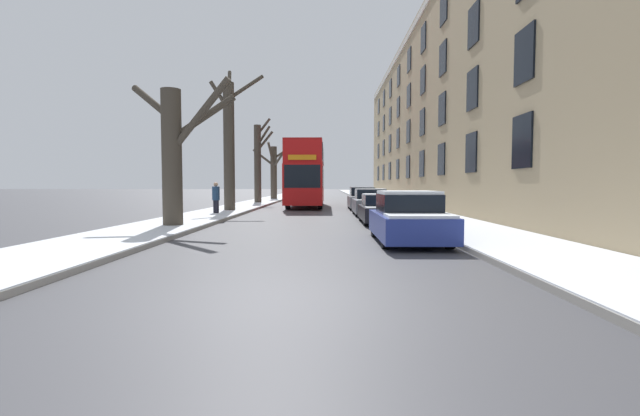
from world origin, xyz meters
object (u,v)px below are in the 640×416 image
at_px(bare_tree_left_1, 229,140).
at_px(parked_car_0, 409,219).
at_px(bare_tree_left_0, 175,152).
at_px(parked_car_3, 362,199).
at_px(bare_tree_left_3, 274,171).
at_px(double_decker_bus, 306,172).
at_px(pedestrian_left_sidewalk, 216,197).
at_px(parked_car_2, 370,203).
at_px(parked_car_1, 382,209).
at_px(bare_tree_left_2, 258,161).

xyz_separation_m(bare_tree_left_1, parked_car_0, (8.21, -13.28, -3.67)).
xyz_separation_m(bare_tree_left_0, parked_car_3, (8.08, 13.00, -2.20)).
relative_size(bare_tree_left_3, parked_car_3, 1.47).
height_order(bare_tree_left_1, double_decker_bus, bare_tree_left_1).
relative_size(parked_car_3, pedestrian_left_sidewalk, 2.32).
xyz_separation_m(parked_car_0, parked_car_2, (0.00, 11.05, -0.01)).
bearing_deg(parked_car_1, bare_tree_left_3, 106.41).
xyz_separation_m(parked_car_1, parked_car_3, (0.00, 10.47, 0.10)).
bearing_deg(bare_tree_left_0, parked_car_2, 42.51).
bearing_deg(double_decker_bus, bare_tree_left_1, -123.62).
xyz_separation_m(bare_tree_left_2, pedestrian_left_sidewalk, (-0.02, -14.01, -2.70)).
bearing_deg(parked_car_2, double_decker_bus, 114.47).
height_order(bare_tree_left_3, double_decker_bus, bare_tree_left_3).
bearing_deg(parked_car_1, parked_car_0, -90.00).
relative_size(bare_tree_left_0, bare_tree_left_3, 0.90).
relative_size(bare_tree_left_2, parked_car_2, 1.88).
distance_m(bare_tree_left_2, parked_car_2, 16.00).
height_order(bare_tree_left_0, parked_car_0, bare_tree_left_0).
relative_size(bare_tree_left_3, parked_car_1, 1.54).
xyz_separation_m(bare_tree_left_2, parked_car_2, (8.29, -13.34, -3.01)).
bearing_deg(bare_tree_left_3, double_decker_bus, -73.41).
bearing_deg(bare_tree_left_1, bare_tree_left_2, 90.40).
bearing_deg(bare_tree_left_1, double_decker_bus, 56.38).
bearing_deg(double_decker_bus, bare_tree_left_2, 132.86).
bearing_deg(pedestrian_left_sidewalk, bare_tree_left_2, 125.56).
bearing_deg(double_decker_bus, parked_car_0, -78.69).
bearing_deg(bare_tree_left_0, bare_tree_left_2, 90.58).
xyz_separation_m(bare_tree_left_2, double_decker_bus, (4.35, -4.69, -1.06)).
relative_size(double_decker_bus, parked_car_2, 2.59).
bearing_deg(parked_car_2, bare_tree_left_3, 109.66).
bearing_deg(parked_car_3, parked_car_0, -90.00).
xyz_separation_m(bare_tree_left_0, parked_car_2, (8.08, 7.41, -2.23)).
distance_m(parked_car_0, parked_car_1, 6.17).
height_order(bare_tree_left_2, bare_tree_left_3, bare_tree_left_2).
relative_size(bare_tree_left_2, parked_car_0, 1.80).
bearing_deg(parked_car_0, bare_tree_left_2, 108.77).
xyz_separation_m(bare_tree_left_2, parked_car_1, (8.29, -18.22, -3.09)).
height_order(parked_car_1, pedestrian_left_sidewalk, pedestrian_left_sidewalk).
distance_m(bare_tree_left_2, parked_car_1, 20.26).
distance_m(bare_tree_left_3, double_decker_bus, 14.88).
relative_size(bare_tree_left_3, double_decker_bus, 0.61).
height_order(bare_tree_left_2, pedestrian_left_sidewalk, bare_tree_left_2).
bearing_deg(parked_car_3, bare_tree_left_1, -157.73).
bearing_deg(double_decker_bus, parked_car_1, -73.77).
relative_size(bare_tree_left_0, parked_car_0, 1.36).
distance_m(bare_tree_left_2, pedestrian_left_sidewalk, 14.27).
distance_m(parked_car_0, parked_car_2, 11.05).
relative_size(bare_tree_left_0, bare_tree_left_2, 0.75).
xyz_separation_m(bare_tree_left_0, parked_car_1, (8.08, 2.53, -2.31)).
distance_m(parked_car_1, parked_car_2, 4.88).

